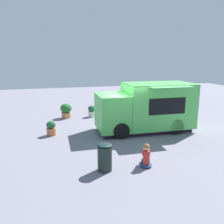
{
  "coord_description": "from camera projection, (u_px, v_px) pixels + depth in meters",
  "views": [
    {
      "loc": [
        11.06,
        -4.1,
        3.86
      ],
      "look_at": [
        -0.99,
        -0.77,
        0.94
      ],
      "focal_mm": 37.45,
      "sensor_mm": 36.0,
      "label": 1
    }
  ],
  "objects": [
    {
      "name": "plaza_bench",
      "position": [
        163.0,
        108.0,
        16.63
      ],
      "size": [
        1.6,
        0.69,
        0.5
      ],
      "color": "brown",
      "rests_on": "ground_plane"
    },
    {
      "name": "planter_flowering_near",
      "position": [
        92.0,
        111.0,
        15.56
      ],
      "size": [
        0.49,
        0.49,
        0.75
      ],
      "color": "silver",
      "rests_on": "ground_plane"
    },
    {
      "name": "planter_flowering_far",
      "position": [
        51.0,
        128.0,
        11.82
      ],
      "size": [
        0.48,
        0.48,
        0.74
      ],
      "color": "#BE6C43",
      "rests_on": "ground_plane"
    },
    {
      "name": "planter_flowering_side",
      "position": [
        66.0,
        110.0,
        15.23
      ],
      "size": [
        0.73,
        0.73,
        0.95
      ],
      "color": "#C3754E",
      "rests_on": "ground_plane"
    },
    {
      "name": "ground_plane",
      "position": [
        131.0,
        133.0,
        12.32
      ],
      "size": [
        40.0,
        40.0,
        0.0
      ],
      "primitive_type": "plane",
      "color": "slate"
    },
    {
      "name": "person_customer",
      "position": [
        146.0,
        157.0,
        8.46
      ],
      "size": [
        0.79,
        0.59,
        0.87
      ],
      "color": "navy",
      "rests_on": "ground_plane"
    },
    {
      "name": "trash_bin",
      "position": [
        105.0,
        157.0,
        8.08
      ],
      "size": [
        0.51,
        0.51,
        0.99
      ],
      "color": "#1D2A25",
      "rests_on": "ground_plane"
    },
    {
      "name": "food_truck",
      "position": [
        147.0,
        108.0,
        12.42
      ],
      "size": [
        2.87,
        5.1,
        2.55
      ],
      "color": "#54C856",
      "rests_on": "ground_plane"
    }
  ]
}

